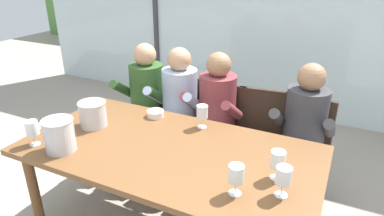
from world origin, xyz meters
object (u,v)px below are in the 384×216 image
tasting_bowl (156,114)px  person_maroon_top (214,112)px  chair_right_of_center (259,133)px  person_charcoal_jacket (302,130)px  wine_glass_by_left_taster (236,175)px  dining_table (169,158)px  person_olive_shirt (143,98)px  chair_near_window_right (301,142)px  chair_center (218,125)px  person_pale_blue_shirt (176,105)px  wine_glass_center_pour (278,160)px  wine_glass_near_bucket (32,129)px  chair_near_curtain (149,108)px  wine_glass_by_right_taster (202,113)px  ice_bucket_primary (93,114)px  wine_glass_spare_empty (283,177)px  chair_left_of_center (184,117)px  ice_bucket_secondary (59,135)px

tasting_bowl → person_maroon_top: bearing=50.4°
chair_right_of_center → person_charcoal_jacket: person_charcoal_jacket is taller
person_charcoal_jacket → wine_glass_by_left_taster: (-0.19, -1.04, 0.18)m
dining_table → person_olive_shirt: size_ratio=1.66×
chair_near_window_right → dining_table: bearing=-121.2°
chair_center → wine_glass_by_left_taster: 1.33m
dining_table → person_pale_blue_shirt: 0.86m
person_pale_blue_shirt → wine_glass_center_pour: (1.08, -0.80, 0.18)m
chair_right_of_center → wine_glass_near_bucket: 1.78m
chair_near_curtain → person_pale_blue_shirt: size_ratio=0.73×
tasting_bowl → wine_glass_center_pour: 1.13m
person_maroon_top → chair_near_curtain: bearing=171.8°
person_pale_blue_shirt → tasting_bowl: bearing=-88.1°
person_olive_shirt → wine_glass_by_right_taster: 0.92m
person_pale_blue_shirt → wine_glass_by_right_taster: size_ratio=6.82×
chair_near_curtain → wine_glass_near_bucket: bearing=-92.8°
person_olive_shirt → wine_glass_by_left_taster: bearing=-39.5°
person_olive_shirt → dining_table: bearing=-47.4°
chair_near_window_right → person_olive_shirt: 1.48m
person_charcoal_jacket → wine_glass_by_left_taster: bearing=-98.9°
ice_bucket_primary → wine_glass_spare_empty: (1.44, -0.20, 0.02)m
person_charcoal_jacket → wine_glass_center_pour: (-0.03, -0.80, 0.18)m
person_olive_shirt → wine_glass_spare_empty: (1.50, -0.94, 0.18)m
chair_center → tasting_bowl: (-0.33, -0.52, 0.26)m
wine_glass_by_left_taster → wine_glass_center_pour: bearing=55.1°
chair_right_of_center → wine_glass_by_left_taster: 1.23m
chair_right_of_center → tasting_bowl: 0.92m
dining_table → person_pale_blue_shirt: person_pale_blue_shirt is taller
chair_left_of_center → person_charcoal_jacket: person_charcoal_jacket is taller
person_charcoal_jacket → person_maroon_top: bearing=-178.6°
wine_glass_spare_empty → ice_bucket_primary: bearing=171.9°
chair_near_window_right → wine_glass_spare_empty: bearing=-80.0°
dining_table → wine_glass_near_bucket: size_ratio=11.30×
chair_left_of_center → tasting_bowl: bearing=-95.1°
chair_left_of_center → wine_glass_by_right_taster: (0.43, -0.54, 0.35)m
person_charcoal_jacket → ice_bucket_secondary: person_charcoal_jacket is taller
ice_bucket_secondary → ice_bucket_primary: bearing=97.5°
wine_glass_near_bucket → chair_near_window_right: bearing=38.8°
ice_bucket_secondary → person_pale_blue_shirt: bearing=77.4°
ice_bucket_secondary → tasting_bowl: bearing=68.4°
chair_right_of_center → chair_near_window_right: size_ratio=1.00×
chair_near_curtain → tasting_bowl: bearing=-52.7°
chair_near_curtain → ice_bucket_secondary: ice_bucket_secondary is taller
person_charcoal_jacket → wine_glass_by_right_taster: size_ratio=6.82×
person_maroon_top → wine_glass_by_right_taster: bearing=-75.3°
person_pale_blue_shirt → wine_glass_by_right_taster: (0.44, -0.41, 0.18)m
person_maroon_top → wine_glass_by_left_taster: size_ratio=6.82×
tasting_bowl → ice_bucket_primary: bearing=-134.1°
person_olive_shirt → tasting_bowl: (0.39, -0.40, 0.09)m
chair_center → wine_glass_near_bucket: (-0.83, -1.26, 0.35)m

